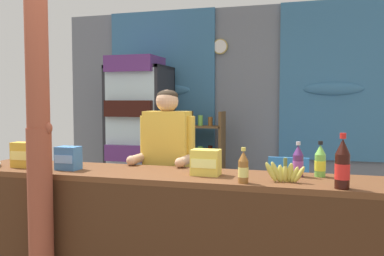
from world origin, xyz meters
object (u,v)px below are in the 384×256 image
Objects in this scene: shopkeeper at (167,158)px; banana_bunch at (285,173)px; bottle_shelf_rack at (205,160)px; soda_bottle_lime_soda at (320,162)px; stall_counter at (154,225)px; plastic_lawn_chair at (288,190)px; soda_bottle_iced_tea at (243,168)px; snack_box_biscuit at (68,158)px; snack_box_instant_noodle at (206,162)px; soda_bottle_grape_soda at (298,162)px; soda_bottle_cola at (342,165)px; snack_box_choco_powder at (25,155)px; timber_post at (39,136)px; drink_fridge at (139,128)px.

shopkeeper reaches higher than banana_bunch.
bottle_shelf_rack is 1.89m from shopkeeper.
stall_counter is at bearing -166.52° from soda_bottle_lime_soda.
soda_bottle_iced_tea is at bearing -94.69° from plastic_lawn_chair.
snack_box_instant_noodle is (1.05, 0.07, 0.00)m from snack_box_biscuit.
banana_bunch is at bearing -64.73° from bottle_shelf_rack.
snack_box_instant_noodle is (-0.62, -0.13, -0.01)m from soda_bottle_grape_soda.
snack_box_biscuit is at bearing 175.94° from soda_bottle_cola.
stall_counter is at bearing -179.92° from banana_bunch.
bottle_shelf_rack is at bearing 118.99° from soda_bottle_grape_soda.
soda_bottle_cola is 1.62× the size of snack_box_choco_powder.
snack_box_biscuit is (-0.70, 0.03, 0.44)m from stall_counter.
shopkeeper is 1.06m from soda_bottle_iced_tea.
snack_box_instant_noodle is at bearing -167.96° from soda_bottle_lime_soda.
banana_bunch is (1.97, -0.03, -0.04)m from snack_box_choco_powder.
stall_counter is 1.21× the size of timber_post.
stall_counter is 1.00m from timber_post.
plastic_lawn_chair is 4.38× the size of snack_box_instant_noodle.
plastic_lawn_chair is 3.21× the size of banana_bunch.
drink_fridge is at bearing 123.86° from snack_box_instant_noodle.
soda_bottle_lime_soda reaches higher than plastic_lawn_chair.
soda_bottle_cola reaches higher than snack_box_choco_powder.
soda_bottle_cola is (1.36, -0.72, 0.11)m from shopkeeper.
stall_counter is 11.45× the size of banana_bunch.
drink_fridge is at bearing 137.82° from soda_bottle_lime_soda.
plastic_lawn_chair is 1.64m from shopkeeper.
snack_box_choco_powder is (0.03, -2.25, -0.07)m from drink_fridge.
shopkeeper is at bearing 45.58° from snack_box_biscuit.
snack_box_choco_powder reaches higher than plastic_lawn_chair.
timber_post reaches higher than soda_bottle_cola.
bottle_shelf_rack is 5.40× the size of soda_bottle_lime_soda.
shopkeeper is 1.16m from soda_bottle_grape_soda.
plastic_lawn_chair is 3.53× the size of soda_bottle_lime_soda.
soda_bottle_cola reaches higher than stall_counter.
stall_counter is 1.09m from soda_bottle_grape_soda.
snack_box_choco_powder reaches higher than snack_box_biscuit.
soda_bottle_cola is 0.39m from soda_bottle_lime_soda.
timber_post is 1.26× the size of drink_fridge.
shopkeeper reaches higher than soda_bottle_lime_soda.
bottle_shelf_rack is 1.53× the size of plastic_lawn_chair.
snack_box_instant_noodle is at bearing 166.64° from soda_bottle_cola.
shopkeeper is (0.99, -1.66, -0.14)m from drink_fridge.
banana_bunch reaches higher than stall_counter.
timber_post is 10.39× the size of soda_bottle_lime_soda.
soda_bottle_iced_tea is at bearing -43.04° from shopkeeper.
drink_fridge reaches higher than soda_bottle_cola.
snack_box_biscuit is at bearing -134.42° from shopkeeper.
shopkeeper is 1.12m from snack_box_choco_powder.
snack_box_instant_noodle is 0.73× the size of banana_bunch.
snack_box_biscuit reaches higher than plastic_lawn_chair.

